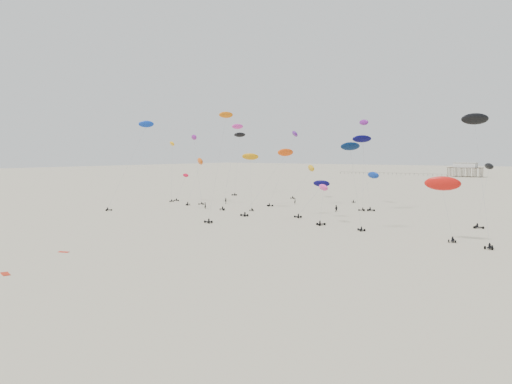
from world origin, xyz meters
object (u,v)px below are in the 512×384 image
Objects in this scene: pavilion_main at (465,171)px; rig_9 at (363,149)px; rig_4 at (199,167)px; spectator_0 at (205,209)px.

pavilion_main is 0.81× the size of rig_9.
rig_9 is (52.61, 11.16, 5.57)m from rig_4.
spectator_0 is at bearing 104.35° from rig_4.
rig_9 is at bearing -84.87° from pavilion_main.
rig_4 reaches higher than spectator_0.
spectator_0 is (-17.34, -248.43, -4.22)m from pavilion_main.
pavilion_main is at bearing -129.95° from rig_4.
rig_9 is at bearing -126.64° from spectator_0.
rig_4 is at bearing 81.03° from rig_9.
spectator_0 is (15.29, -14.58, -11.60)m from rig_4.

